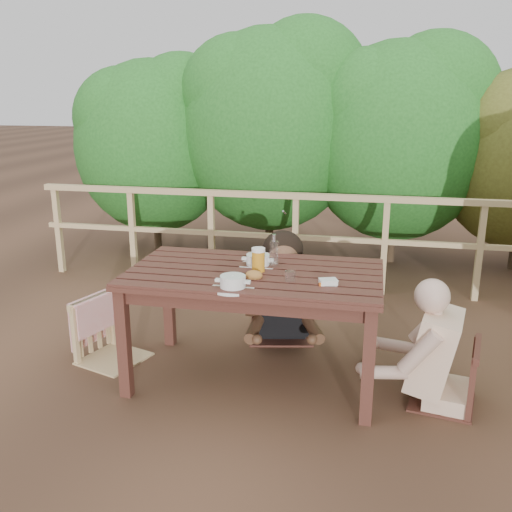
% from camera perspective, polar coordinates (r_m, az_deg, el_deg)
% --- Properties ---
extents(ground, '(60.00, 60.00, 0.00)m').
position_cam_1_polar(ground, '(4.12, -0.15, -12.29)').
color(ground, brown).
rests_on(ground, ground).
extents(table, '(1.72, 0.97, 0.79)m').
position_cam_1_polar(table, '(3.95, -0.15, -7.23)').
color(table, '#3F1F18').
rests_on(table, ground).
extents(chair_left, '(0.56, 0.56, 0.90)m').
position_cam_1_polar(chair_left, '(4.33, -14.66, -4.88)').
color(chair_left, tan).
rests_on(chair_left, ground).
extents(chair_far, '(0.61, 0.61, 1.04)m').
position_cam_1_polar(chair_far, '(4.61, 2.58, -2.12)').
color(chair_far, '#3F1F18').
rests_on(chair_far, ground).
extents(chair_right, '(0.49, 0.49, 0.84)m').
position_cam_1_polar(chair_right, '(3.84, 18.93, -8.52)').
color(chair_right, '#3F1F18').
rests_on(chair_right, ground).
extents(woman, '(0.71, 0.82, 1.44)m').
position_cam_1_polar(woman, '(4.57, 2.66, 0.32)').
color(woman, black).
rests_on(woman, ground).
extents(diner_right, '(0.78, 0.68, 1.39)m').
position_cam_1_polar(diner_right, '(3.74, 19.77, -4.73)').
color(diner_right, beige).
rests_on(diner_right, ground).
extents(railing, '(5.60, 0.10, 1.01)m').
position_cam_1_polar(railing, '(5.78, 4.03, 1.50)').
color(railing, tan).
rests_on(railing, ground).
extents(hedge_row, '(6.60, 1.60, 3.80)m').
position_cam_1_polar(hedge_row, '(6.75, 9.26, 15.41)').
color(hedge_row, '#205B1D').
rests_on(hedge_row, ground).
extents(soup_near, '(0.27, 0.27, 0.09)m').
position_cam_1_polar(soup_near, '(3.48, -2.38, -2.72)').
color(soup_near, silver).
rests_on(soup_near, table).
extents(soup_far, '(0.27, 0.27, 0.09)m').
position_cam_1_polar(soup_far, '(3.93, 0.20, -0.47)').
color(soup_far, white).
rests_on(soup_far, table).
extents(bread_roll, '(0.12, 0.09, 0.07)m').
position_cam_1_polar(bread_roll, '(3.65, -0.22, -1.99)').
color(bread_roll, '#935E2F').
rests_on(bread_roll, table).
extents(beer_glass, '(0.09, 0.09, 0.18)m').
position_cam_1_polar(beer_glass, '(3.78, 0.24, -0.49)').
color(beer_glass, orange).
rests_on(beer_glass, table).
extents(bottle, '(0.06, 0.06, 0.24)m').
position_cam_1_polar(bottle, '(3.88, 1.85, 0.48)').
color(bottle, silver).
rests_on(bottle, table).
extents(tumbler, '(0.07, 0.07, 0.08)m').
position_cam_1_polar(tumbler, '(3.60, 3.51, -2.16)').
color(tumbler, silver).
rests_on(tumbler, table).
extents(butter_tub, '(0.13, 0.11, 0.05)m').
position_cam_1_polar(butter_tub, '(3.57, 7.36, -2.73)').
color(butter_tub, white).
rests_on(butter_tub, table).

